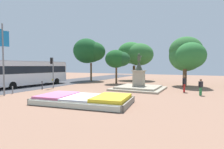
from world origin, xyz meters
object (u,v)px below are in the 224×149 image
Objects in this scene: traffic_light_mid_block at (52,67)px; banner_pole at (3,55)px; flower_planter at (84,100)px; city_bus at (30,72)px; kerb_bollard_mid_b at (13,90)px; kerb_bollard_north at (42,85)px; statue_monument at (139,84)px; pedestrian_near_planter at (201,86)px; pedestrian_with_handbag at (184,83)px.

traffic_light_mid_block is 6.11m from banner_pole.
flower_planter is 0.66× the size of city_bus.
kerb_bollard_mid_b is 0.74× the size of kerb_bollard_north.
statue_monument is (1.24, 9.38, 0.31)m from flower_planter.
traffic_light_mid_block is 4.75m from city_bus.
kerb_bollard_north is at bearing -152.60° from statue_monument.
kerb_bollard_mid_b is at bearing -156.57° from pedestrian_near_planter.
flower_planter is 4.83× the size of pedestrian_near_planter.
kerb_bollard_mid_b is (-15.38, -8.76, -0.60)m from pedestrian_with_handbag.
banner_pole is at bearing -153.29° from pedestrian_near_planter.
city_bus is at bearing 125.36° from banner_pole.
pedestrian_near_planter is 18.47m from kerb_bollard_mid_b.
pedestrian_near_planter is 17.23m from kerb_bollard_north.
flower_planter is at bearing -23.84° from city_bus.
kerb_bollard_mid_b is at bearing -150.34° from pedestrian_with_handbag.
statue_monument is 0.50× the size of city_bus.
kerb_bollard_north is (-8.98, 4.08, 0.25)m from flower_planter.
traffic_light_mid_block is at bearing -5.37° from city_bus.
kerb_bollard_north is at bearing 92.01° from banner_pole.
kerb_bollard_north is at bearing -161.22° from pedestrian_with_handbag.
banner_pole is 3.55m from kerb_bollard_mid_b.
kerb_bollard_mid_b is (4.27, -5.41, -1.58)m from city_bus.
pedestrian_with_handbag is at bearing 137.71° from pedestrian_near_planter.
statue_monument is 3.24× the size of pedestrian_with_handbag.
kerb_bollard_mid_b is (-0.30, 1.03, -3.39)m from banner_pole.
kerb_bollard_north is at bearing -101.28° from traffic_light_mid_block.
pedestrian_near_planter is at bearing 26.71° from banner_pole.
kerb_bollard_mid_b reaches higher than flower_planter.
pedestrian_near_planter reaches higher than kerb_bollard_north.
kerb_bollard_north is (-0.16, 4.61, -3.25)m from banner_pole.
kerb_bollard_north is (-0.28, -1.39, -2.10)m from traffic_light_mid_block.
banner_pole reaches higher than kerb_bollard_mid_b.
pedestrian_near_planter is at bearing -42.29° from pedestrian_with_handbag.
traffic_light_mid_block is 5.47m from kerb_bollard_mid_b.
banner_pole is (-0.12, -6.00, 1.15)m from traffic_light_mid_block.
traffic_light_mid_block is 16.79m from pedestrian_near_planter.
city_bus is at bearing 157.41° from kerb_bollard_north.
city_bus is at bearing 174.63° from traffic_light_mid_block.
pedestrian_with_handbag is 16.11m from kerb_bollard_north.
flower_planter is 1.98× the size of traffic_light_mid_block.
flower_planter is at bearing -124.09° from pedestrian_with_handbag.
city_bus is 11.25× the size of kerb_bollard_north.
kerb_bollard_north is at bearing -22.59° from city_bus.
traffic_light_mid_block is at bearing 78.72° from kerb_bollard_north.
statue_monument reaches higher than flower_planter.
kerb_bollard_mid_b is (-9.11, 0.50, 0.11)m from flower_planter.
banner_pole is (-10.06, -9.91, 3.19)m from statue_monument.
traffic_light_mid_block is at bearing -165.79° from pedestrian_with_handbag.
banner_pole is at bearing -73.80° from kerb_bollard_mid_b.
statue_monument reaches higher than kerb_bollard_mid_b.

